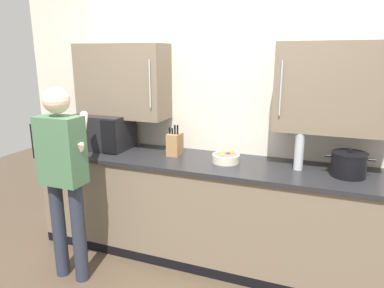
{
  "coord_description": "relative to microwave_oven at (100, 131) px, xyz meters",
  "views": [
    {
      "loc": [
        0.9,
        -2.11,
        1.82
      ],
      "look_at": [
        -0.15,
        0.59,
        1.07
      ],
      "focal_mm": 32.76,
      "sensor_mm": 36.0,
      "label": 1
    }
  ],
  "objects": [
    {
      "name": "back_wall_tiled",
      "position": [
        1.15,
        0.29,
        0.32
      ],
      "size": [
        4.3,
        0.44,
        2.72
      ],
      "color": "beige",
      "rests_on": "ground_plane"
    },
    {
      "name": "counter_unit",
      "position": [
        1.15,
        -0.03,
        -0.63
      ],
      "size": [
        3.24,
        0.66,
        0.92
      ],
      "color": "#756651",
      "rests_on": "ground_plane"
    },
    {
      "name": "microwave_oven",
      "position": [
        0.0,
        0.0,
        0.0
      ],
      "size": [
        0.6,
        0.76,
        0.33
      ],
      "color": "black",
      "rests_on": "counter_unit"
    },
    {
      "name": "fruit_bowl",
      "position": [
        1.28,
        -0.02,
        -0.12
      ],
      "size": [
        0.23,
        0.23,
        0.1
      ],
      "color": "beige",
      "rests_on": "counter_unit"
    },
    {
      "name": "thermos_flask",
      "position": [
        1.88,
        0.01,
        -0.02
      ],
      "size": [
        0.08,
        0.08,
        0.3
      ],
      "color": "#B7BABF",
      "rests_on": "counter_unit"
    },
    {
      "name": "stock_pot",
      "position": [
        2.24,
        -0.02,
        -0.07
      ],
      "size": [
        0.35,
        0.26,
        0.22
      ],
      "color": "black",
      "rests_on": "counter_unit"
    },
    {
      "name": "knife_block",
      "position": [
        0.79,
        0.03,
        -0.06
      ],
      "size": [
        0.11,
        0.15,
        0.29
      ],
      "color": "#A37547",
      "rests_on": "counter_unit"
    },
    {
      "name": "person_figure",
      "position": [
        0.17,
        -0.73,
        -0.14
      ],
      "size": [
        0.44,
        0.55,
        1.59
      ],
      "color": "#282D3D",
      "rests_on": "ground_plane"
    }
  ]
}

